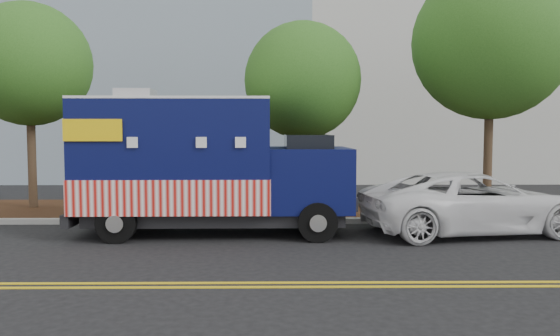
{
  "coord_description": "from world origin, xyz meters",
  "views": [
    {
      "loc": [
        0.23,
        -13.46,
        2.57
      ],
      "look_at": [
        0.39,
        0.6,
        1.59
      ],
      "focal_mm": 35.0,
      "sensor_mm": 36.0,
      "label": 1
    }
  ],
  "objects": [
    {
      "name": "tree_a",
      "position": [
        -7.34,
        3.63,
        4.58
      ],
      "size": [
        3.8,
        3.8,
        6.49
      ],
      "color": "#38281C",
      "rests_on": "ground"
    },
    {
      "name": "ground",
      "position": [
        0.0,
        0.0,
        0.0
      ],
      "size": [
        120.0,
        120.0,
        0.0
      ],
      "primitive_type": "plane",
      "color": "black",
      "rests_on": "ground"
    },
    {
      "name": "curb",
      "position": [
        0.0,
        1.4,
        0.07
      ],
      "size": [
        120.0,
        0.18,
        0.15
      ],
      "primitive_type": "cube",
      "color": "#9E9E99",
      "rests_on": "ground"
    },
    {
      "name": "centerline_near",
      "position": [
        0.0,
        -4.45,
        0.01
      ],
      "size": [
        120.0,
        0.1,
        0.01
      ],
      "primitive_type": "cube",
      "color": "gold",
      "rests_on": "ground"
    },
    {
      "name": "centerline_far",
      "position": [
        0.0,
        -4.7,
        0.01
      ],
      "size": [
        120.0,
        0.1,
        0.01
      ],
      "primitive_type": "cube",
      "color": "gold",
      "rests_on": "ground"
    },
    {
      "name": "white_car",
      "position": [
        5.19,
        -0.06,
        0.77
      ],
      "size": [
        5.85,
        3.37,
        1.53
      ],
      "primitive_type": "imported",
      "rotation": [
        0.0,
        0.0,
        1.73
      ],
      "color": "white",
      "rests_on": "ground"
    },
    {
      "name": "food_truck",
      "position": [
        -1.58,
        0.02,
        1.61
      ],
      "size": [
        6.8,
        2.67,
        3.57
      ],
      "rotation": [
        0.0,
        0.0,
        0.01
      ],
      "color": "black",
      "rests_on": "ground"
    },
    {
      "name": "sign_post",
      "position": [
        -3.97,
        1.69,
        1.2
      ],
      "size": [
        0.06,
        0.06,
        2.4
      ],
      "primitive_type": "cube",
      "color": "#473828",
      "rests_on": "ground"
    },
    {
      "name": "mulch_strip",
      "position": [
        0.0,
        3.5,
        0.07
      ],
      "size": [
        120.0,
        4.0,
        0.15
      ],
      "primitive_type": "cube",
      "color": "black",
      "rests_on": "ground"
    },
    {
      "name": "tree_b",
      "position": [
        1.1,
        3.17,
        4.06
      ],
      "size": [
        3.53,
        3.53,
        5.84
      ],
      "color": "#38281C",
      "rests_on": "ground"
    },
    {
      "name": "tree_c",
      "position": [
        6.69,
        2.9,
        5.19
      ],
      "size": [
        4.63,
        4.63,
        7.51
      ],
      "color": "#38281C",
      "rests_on": "ground"
    }
  ]
}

